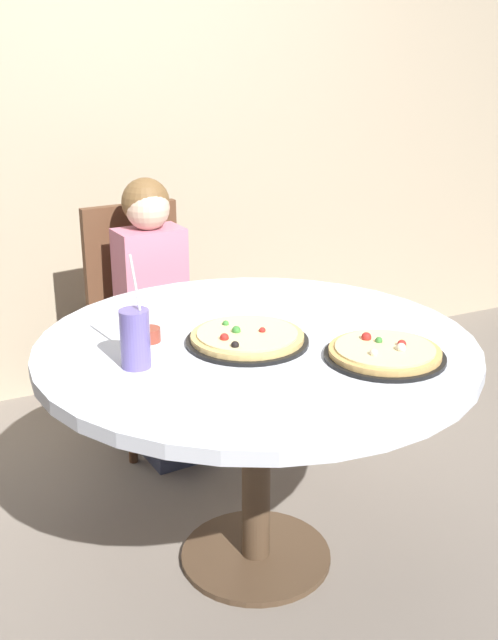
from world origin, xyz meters
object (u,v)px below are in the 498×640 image
(dining_table, at_px, (257,370))
(pizza_veggie, at_px, (247,338))
(soda_cup, at_px, (135,338))
(diner_child, at_px, (160,334))
(pizza_cheese, at_px, (385,353))
(chair_wooden, at_px, (142,309))
(sauce_bowl, at_px, (149,335))

(dining_table, relative_size, pizza_veggie, 3.61)
(soda_cup, bearing_deg, pizza_veggie, 3.41)
(dining_table, xyz_separation_m, diner_child, (0.00, 0.85, -0.18))
(diner_child, distance_m, pizza_cheese, 1.18)
(pizza_cheese, bearing_deg, chair_wooden, 101.44)
(chair_wooden, relative_size, pizza_cheese, 2.84)
(pizza_veggie, bearing_deg, pizza_cheese, -43.00)
(pizza_cheese, bearing_deg, dining_table, 133.60)
(chair_wooden, bearing_deg, pizza_veggie, -91.41)
(dining_table, height_order, sauce_bowl, sauce_bowl)
(pizza_veggie, bearing_deg, dining_table, 2.35)
(dining_table, height_order, diner_child, diner_child)
(chair_wooden, height_order, pizza_cheese, chair_wooden)
(chair_wooden, height_order, soda_cup, soda_cup)
(chair_wooden, bearing_deg, diner_child, -86.73)
(pizza_veggie, bearing_deg, soda_cup, -176.59)
(pizza_cheese, bearing_deg, soda_cup, 158.45)
(diner_child, height_order, sauce_bowl, diner_child)
(chair_wooden, distance_m, soda_cup, 1.15)
(chair_wooden, distance_m, pizza_veggie, 1.06)
(dining_table, xyz_separation_m, pizza_veggie, (-0.03, -0.00, 0.11))
(soda_cup, distance_m, sauce_bowl, 0.20)
(dining_table, relative_size, soda_cup, 4.18)
(pizza_cheese, distance_m, soda_cup, 0.68)
(pizza_cheese, relative_size, soda_cup, 1.09)
(pizza_veggie, distance_m, sauce_bowl, 0.29)
(diner_child, xyz_separation_m, soda_cup, (-0.38, -0.87, 0.35))
(dining_table, bearing_deg, chair_wooden, 90.32)
(chair_wooden, xyz_separation_m, diner_child, (0.01, -0.18, -0.05))
(soda_cup, relative_size, sauce_bowl, 4.39)
(chair_wooden, distance_m, pizza_cheese, 1.35)
(pizza_veggie, distance_m, soda_cup, 0.35)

